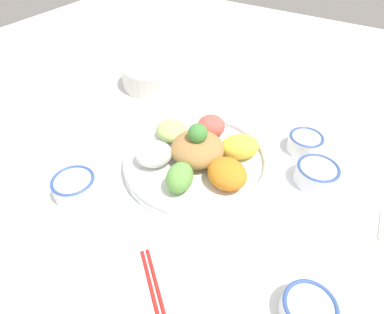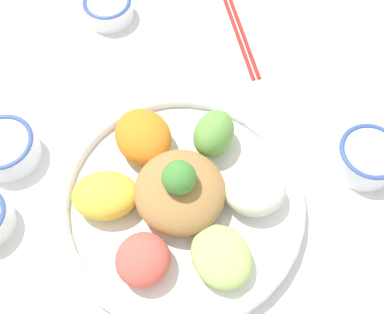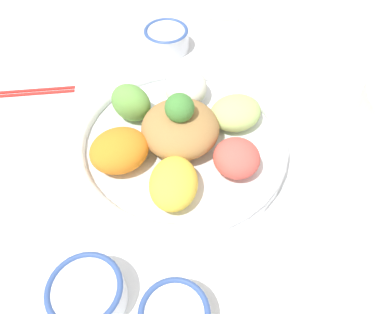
% 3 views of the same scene
% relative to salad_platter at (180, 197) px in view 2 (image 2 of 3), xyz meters
% --- Properties ---
extents(ground_plane, '(2.40, 2.40, 0.00)m').
position_rel_salad_platter_xyz_m(ground_plane, '(-0.02, -0.01, -0.03)').
color(ground_plane, white).
extents(salad_platter, '(0.35, 0.35, 0.12)m').
position_rel_salad_platter_xyz_m(salad_platter, '(0.00, 0.00, 0.00)').
color(salad_platter, white).
rests_on(salad_platter, ground_plane).
extents(sauce_bowl_red, '(0.09, 0.09, 0.04)m').
position_rel_salad_platter_xyz_m(sauce_bowl_red, '(0.33, -0.20, -0.01)').
color(sauce_bowl_red, white).
rests_on(sauce_bowl_red, ground_plane).
extents(rice_bowl_blue, '(0.09, 0.09, 0.05)m').
position_rel_salad_platter_xyz_m(rice_bowl_blue, '(-0.17, -0.22, -0.00)').
color(rice_bowl_blue, white).
rests_on(rice_bowl_blue, ground_plane).
extents(sauce_bowl_dark, '(0.09, 0.09, 0.05)m').
position_rel_salad_platter_xyz_m(sauce_bowl_dark, '(0.25, 0.10, -0.00)').
color(sauce_bowl_dark, white).
rests_on(sauce_bowl_dark, ground_plane).
extents(chopsticks_pair_near, '(0.19, 0.16, 0.01)m').
position_rel_salad_platter_xyz_m(chopsticks_pair_near, '(0.13, -0.32, -0.03)').
color(chopsticks_pair_near, red).
rests_on(chopsticks_pair_near, ground_plane).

